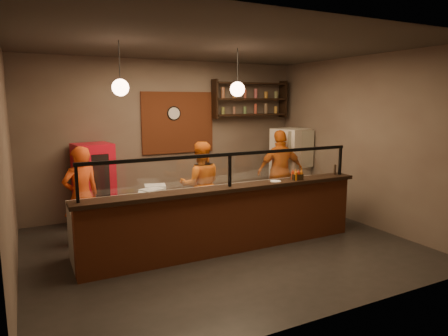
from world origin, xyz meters
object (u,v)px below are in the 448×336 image
red_cooler (94,184)px  pepper_mill (335,169)px  cook_left (81,196)px  fridge (291,167)px  cook_mid (201,185)px  wall_clock (174,113)px  cook_right (280,171)px  pizza_dough (245,185)px  condiment_caddy (297,177)px

red_cooler → pepper_mill: size_ratio=8.90×
cook_left → red_cooler: cook_left is taller
fridge → pepper_mill: bearing=-121.1°
cook_mid → fridge: size_ratio=0.93×
cook_mid → red_cooler: 2.05m
wall_clock → red_cooler: wall_clock is taller
cook_left → red_cooler: size_ratio=1.05×
wall_clock → pepper_mill: bearing=-52.8°
cook_mid → fridge: 2.56m
cook_mid → cook_right: 1.95m
cook_left → pepper_mill: size_ratio=9.33×
cook_mid → pepper_mill: 2.47m
pepper_mill → fridge: bearing=77.0°
wall_clock → cook_right: bearing=-31.0°
cook_right → pepper_mill: 1.56m
wall_clock → pizza_dough: bearing=-76.7°
condiment_caddy → fridge: bearing=56.1°
cook_left → cook_mid: size_ratio=1.01×
cook_left → cook_mid: bearing=165.3°
condiment_caddy → cook_right: bearing=63.8°
cook_right → pizza_dough: (-1.44, -1.00, 0.03)m
fridge → condiment_caddy: size_ratio=10.04×
cook_mid → condiment_caddy: size_ratio=9.33×
red_cooler → pizza_dough: (2.25, -1.86, 0.12)m
cook_mid → cook_right: size_ratio=0.92×
red_cooler → pizza_dough: size_ratio=3.54×
cook_mid → red_cooler: size_ratio=1.03×
fridge → pepper_mill: fridge is taller
red_cooler → condiment_caddy: 3.83m
pizza_dough → pepper_mill: pepper_mill is taller
cook_right → cook_mid: bearing=15.9°
red_cooler → condiment_caddy: red_cooler is taller
fridge → red_cooler: bearing=155.4°
pepper_mill → cook_right: bearing=94.0°
cook_left → condiment_caddy: bearing=141.9°
pizza_dough → pepper_mill: size_ratio=2.51×
pepper_mill → cook_left: bearing=162.1°
cook_left → cook_right: size_ratio=0.94×
cook_left → pepper_mill: 4.39m
wall_clock → red_cooler: 2.21m
cook_mid → fridge: fridge is taller
wall_clock → fridge: wall_clock is taller
fridge → pizza_dough: fridge is taller
cook_right → pepper_mill: (0.11, -1.53, 0.27)m
cook_right → fridge: size_ratio=1.01×
cook_left → condiment_caddy: size_ratio=9.45×
pizza_dough → condiment_caddy: 0.92m
wall_clock → cook_right: size_ratio=0.17×
condiment_caddy → pepper_mill: size_ratio=0.99×
cook_right → condiment_caddy: size_ratio=10.10×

